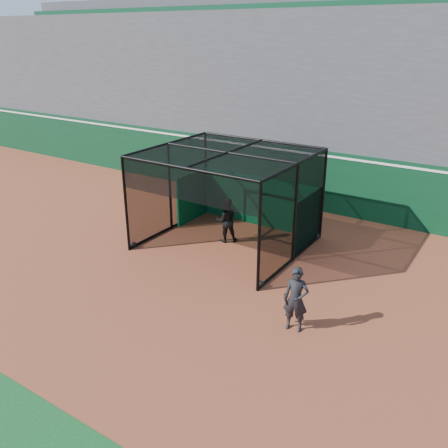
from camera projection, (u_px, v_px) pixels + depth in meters
The scene contains 6 objects.
ground at pixel (180, 289), 13.65m from camera, with size 120.00×120.00×0.00m, color brown.
outfield_wall at pixel (305, 177), 19.76m from camera, with size 50.00×0.50×2.50m.
grandstand at pixel (344, 89), 21.49m from camera, with size 50.00×7.85×8.95m.
batting_cage at pixel (228, 200), 16.03m from camera, with size 5.10×4.64×3.24m.
batter at pixel (226, 220), 16.53m from camera, with size 0.77×0.60×1.58m, color black.
on_deck_player at pixel (296, 299), 11.52m from camera, with size 0.69×0.52×1.69m.
Camera 1 is at (7.62, -9.30, 6.86)m, focal length 38.00 mm.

